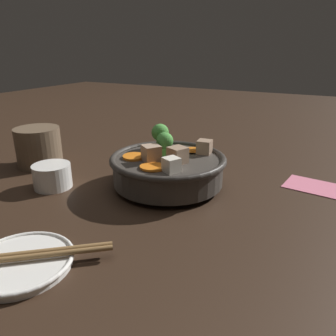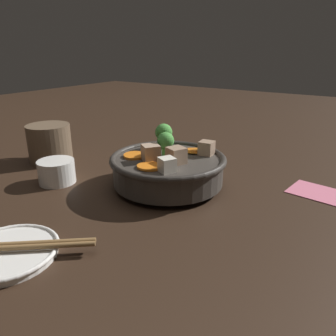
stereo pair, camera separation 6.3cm
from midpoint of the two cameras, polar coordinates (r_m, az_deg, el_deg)
ground_plane at (r=0.64m, az=-2.80°, el=-3.26°), size 3.00×3.00×0.00m
stirfry_bowl at (r=0.63m, az=-2.87°, el=0.20°), size 0.22×0.22×0.11m
side_saucer at (r=0.47m, az=-27.94°, el=-14.46°), size 0.13×0.13×0.01m
tea_cup at (r=0.68m, az=-22.05°, el=-1.31°), size 0.07×0.07×0.05m
dark_mug at (r=0.81m, az=-23.76°, el=3.38°), size 0.12×0.10×0.09m
napkin at (r=0.68m, az=21.95°, el=-3.06°), size 0.12×0.09×0.00m
chopsticks_pair at (r=0.46m, az=-28.13°, el=-13.48°), size 0.18×0.15×0.01m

